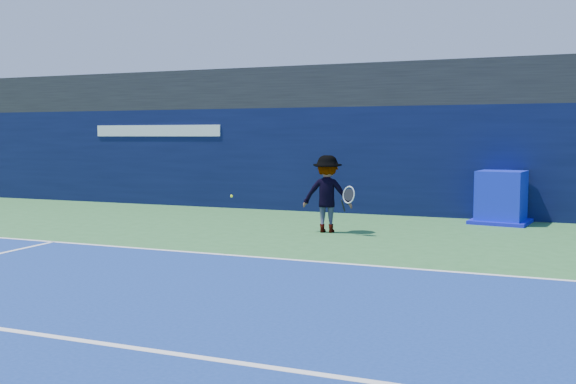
# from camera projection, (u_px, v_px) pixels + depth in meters

# --- Properties ---
(ground) EXTENTS (80.00, 80.00, 0.00)m
(ground) POSITION_uv_depth(u_px,v_px,m) (193.00, 299.00, 8.61)
(ground) COLOR #306B34
(ground) RESTS_ON ground
(baseline) EXTENTS (24.00, 0.10, 0.01)m
(baseline) POSITION_uv_depth(u_px,v_px,m) (278.00, 259.00, 11.39)
(baseline) COLOR white
(baseline) RESTS_ON ground
(service_line) EXTENTS (24.00, 0.10, 0.01)m
(service_line) POSITION_uv_depth(u_px,v_px,m) (98.00, 343.00, 6.75)
(service_line) COLOR white
(service_line) RESTS_ON ground
(stadium_band) EXTENTS (36.00, 3.00, 1.20)m
(stadium_band) POSITION_uv_depth(u_px,v_px,m) (386.00, 88.00, 18.96)
(stadium_band) COLOR black
(stadium_band) RESTS_ON back_wall_assembly
(back_wall_assembly) EXTENTS (36.00, 1.03, 3.00)m
(back_wall_assembly) POSITION_uv_depth(u_px,v_px,m) (378.00, 160.00, 18.22)
(back_wall_assembly) COLOR black
(back_wall_assembly) RESTS_ON ground
(equipment_cart) EXTENTS (1.56, 1.56, 1.32)m
(equipment_cart) POSITION_uv_depth(u_px,v_px,m) (501.00, 199.00, 16.09)
(equipment_cart) COLOR #0D1AC3
(equipment_cart) RESTS_ON ground
(tennis_player) EXTENTS (1.36, 0.82, 1.75)m
(tennis_player) POSITION_uv_depth(u_px,v_px,m) (327.00, 194.00, 14.53)
(tennis_player) COLOR white
(tennis_player) RESTS_ON ground
(tennis_ball) EXTENTS (0.06, 0.06, 0.06)m
(tennis_ball) POSITION_uv_depth(u_px,v_px,m) (232.00, 196.00, 14.33)
(tennis_ball) COLOR #CFF11A
(tennis_ball) RESTS_ON ground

